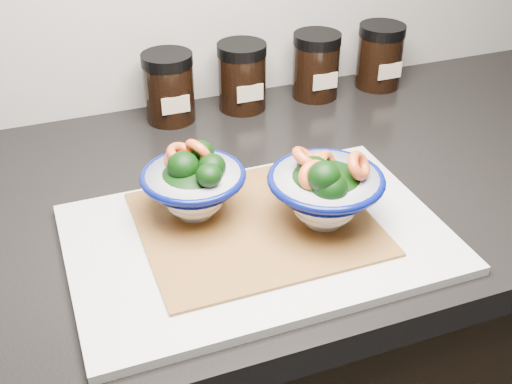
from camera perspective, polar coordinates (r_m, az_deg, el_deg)
name	(u,v)px	position (r m, az deg, el deg)	size (l,w,h in m)	color
countertop	(334,181)	(0.94, 6.97, 0.97)	(3.50, 0.60, 0.04)	black
cutting_board	(258,238)	(0.78, 0.14, -4.15)	(0.45, 0.30, 0.01)	beige
bamboo_mat	(256,223)	(0.79, 0.00, -2.78)	(0.28, 0.24, 0.00)	#A86E32
bowl_left	(194,185)	(0.79, -5.54, 0.66)	(0.13, 0.13, 0.10)	white
bowl_right	(325,190)	(0.77, 6.14, 0.17)	(0.14, 0.14, 0.10)	white
spice_jar_a	(169,87)	(1.05, -7.74, 9.21)	(0.08, 0.08, 0.11)	black
spice_jar_b	(242,76)	(1.08, -1.25, 10.24)	(0.08, 0.08, 0.11)	black
spice_jar_c	(316,65)	(1.13, 5.35, 11.14)	(0.08, 0.08, 0.11)	black
spice_jar_d	(380,56)	(1.19, 10.94, 11.79)	(0.08, 0.08, 0.11)	black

